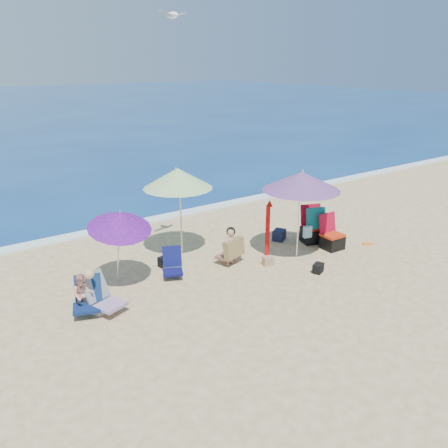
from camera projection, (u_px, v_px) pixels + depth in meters
ground at (261, 280)px, 10.49m from camera, size 120.00×120.00×0.00m
foam at (154, 219)px, 14.40m from camera, size 120.00×0.50×0.04m
umbrella_turquoise at (302, 181)px, 11.18m from camera, size 2.44×2.44×2.17m
umbrella_striped at (178, 178)px, 11.23m from camera, size 2.21×2.21×2.25m
umbrella_blue at (120, 220)px, 9.72m from camera, size 1.35×1.41×1.84m
furled_umbrella at (268, 225)px, 11.58m from camera, size 0.20×0.17×1.43m
chair_navy at (173, 267)px, 10.76m from camera, size 0.72×0.81×0.62m
chair_rainbow at (101, 300)px, 9.21m from camera, size 0.76×0.94×0.74m
camp_chair_left at (332, 239)px, 12.14m from camera, size 0.57×0.55×0.91m
camp_chair_right at (313, 229)px, 12.52m from camera, size 0.96×0.75×1.03m
person_center at (231, 247)px, 11.15m from camera, size 0.71×0.60×0.91m
person_left at (84, 294)px, 8.97m from camera, size 0.74×0.75×0.93m
bag_black_a at (166, 262)px, 11.14m from camera, size 0.37×0.30×0.25m
bag_tan at (268, 261)px, 11.22m from camera, size 0.29×0.24×0.21m
bag_navy_b at (279, 235)px, 12.77m from camera, size 0.47×0.43×0.28m
bag_black_b at (318, 268)px, 10.83m from camera, size 0.33×0.29×0.21m
orange_item at (367, 244)px, 12.50m from camera, size 0.28×0.20×0.03m
seagull at (173, 15)px, 9.48m from camera, size 0.73×0.46×0.14m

